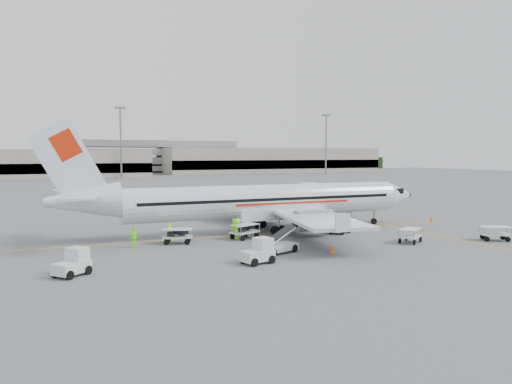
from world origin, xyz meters
TOP-DOWN VIEW (x-y plane):
  - ground at (0.00, 0.00)m, footprint 360.00×360.00m
  - stripe_lead at (0.00, 0.00)m, footprint 44.00×0.20m
  - stripe_cross at (14.00, -8.00)m, footprint 0.20×20.00m
  - terminal_east at (70.00, 145.00)m, footprint 90.00×26.00m
  - parking_garage at (25.00, 160.00)m, footprint 62.00×24.00m
  - treeline at (0.00, 175.00)m, footprint 300.00×3.00m
  - mast_center at (5.00, 118.00)m, footprint 3.20×1.20m
  - mast_east at (80.00, 118.00)m, footprint 3.20×1.20m
  - aircraft at (0.85, 0.92)m, footprint 37.13×29.11m
  - jet_bridge at (11.79, 8.17)m, footprint 3.65×15.02m
  - belt_loader at (-3.08, -9.01)m, footprint 4.77×3.25m
  - tug_fore at (6.52, -2.91)m, footprint 2.45×2.14m
  - tug_mid at (-5.96, -11.69)m, footprint 2.50×1.83m
  - tug_aft at (-17.86, -10.28)m, footprint 2.48×2.38m
  - cart_loaded_a at (-2.89, -2.00)m, footprint 2.91×2.40m
  - cart_loaded_b at (-8.98, -2.00)m, footprint 2.79×2.20m
  - cart_empty_a at (9.18, -9.59)m, footprint 2.73×2.40m
  - cart_empty_b at (16.64, -11.74)m, footprint 2.80×2.51m
  - cone_nose at (20.50, -0.01)m, footprint 0.38×0.38m
  - cone_port at (5.24, 10.31)m, footprint 0.38×0.38m
  - cone_stbd at (0.73, -10.71)m, footprint 0.43×0.43m
  - crew_a at (-9.51, -1.50)m, footprint 0.74×0.68m
  - crew_b at (-3.63, -1.50)m, footprint 1.07×1.01m
  - crew_c at (-3.60, -2.08)m, footprint 1.22×1.37m
  - crew_d at (-12.62, -2.27)m, footprint 1.01×0.85m

SIDE VIEW (x-z plane):
  - ground at x=0.00m, z-range 0.00..0.00m
  - stripe_lead at x=0.00m, z-range 0.00..0.01m
  - stripe_cross at x=14.00m, z-range 0.00..0.01m
  - cone_port at x=5.24m, z-range 0.00..0.61m
  - cone_nose at x=20.50m, z-range 0.00..0.62m
  - cone_stbd at x=0.73m, z-range 0.00..0.71m
  - cart_empty_a at x=9.18m, z-range 0.00..1.23m
  - cart_empty_b at x=16.64m, z-range 0.00..1.26m
  - cart_loaded_b at x=-8.98m, z-range 0.00..1.27m
  - cart_loaded_a at x=-2.89m, z-range 0.00..1.32m
  - crew_d at x=-12.62m, z-range 0.00..1.62m
  - tug_fore at x=6.52m, z-range 0.00..1.65m
  - tug_aft at x=-17.86m, z-range 0.00..1.69m
  - crew_a at x=-9.51m, z-range 0.00..1.70m
  - tug_mid at x=-5.96m, z-range 0.00..1.74m
  - crew_b at x=-3.63m, z-range 0.00..1.75m
  - crew_c at x=-3.60m, z-range 0.00..1.84m
  - belt_loader at x=-3.08m, z-range 0.00..2.42m
  - jet_bridge at x=11.79m, z-range 0.00..3.91m
  - treeline at x=0.00m, z-range 0.00..6.00m
  - terminal_east at x=70.00m, z-range 0.00..10.00m
  - aircraft at x=0.85m, z-range 0.00..10.23m
  - parking_garage at x=25.00m, z-range 0.00..14.00m
  - mast_center at x=5.00m, z-range 0.00..22.00m
  - mast_east at x=80.00m, z-range 0.00..22.00m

